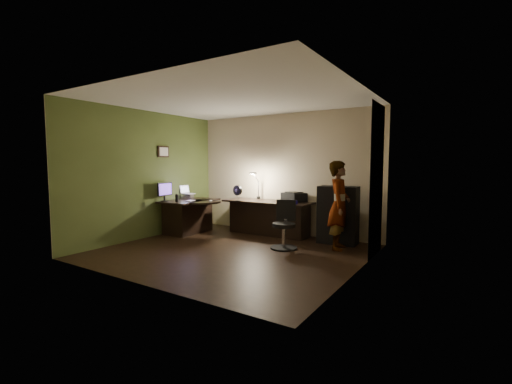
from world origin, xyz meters
The scene contains 27 objects.
floor centered at (0.00, 0.00, -0.01)m, with size 4.50×4.00×0.01m, color black.
ceiling centered at (0.00, 0.00, 2.71)m, with size 4.50×4.00×0.01m, color silver.
wall_back centered at (0.00, 2.00, 1.35)m, with size 4.50×0.01×2.70m, color tan.
wall_front centered at (0.00, -2.00, 1.35)m, with size 4.50×0.01×2.70m, color tan.
wall_left centered at (-2.25, 0.00, 1.35)m, with size 0.01×4.00×2.70m, color tan.
wall_right centered at (2.25, 0.00, 1.35)m, with size 0.01×4.00×2.70m, color tan.
green_wall_overlay centered at (-2.24, 0.00, 1.35)m, with size 0.00×4.00×2.70m, color #475826.
arched_doorway centered at (2.24, 1.15, 1.30)m, with size 0.01×0.90×2.60m, color black.
french_door centered at (2.24, -0.55, 1.05)m, with size 0.02×0.92×2.10m, color white.
framed_picture centered at (-2.22, 0.45, 1.85)m, with size 0.04×0.30×0.25m, color black.
desk_left centered at (-1.83, 0.84, 0.38)m, with size 0.81×1.31×0.76m, color black.
desk_right centered at (-0.21, 1.61, 0.38)m, with size 2.02×0.71×0.76m, color black.
cabinet centered at (1.40, 1.64, 0.57)m, with size 0.76×0.38×1.14m, color black.
laptop_stand centered at (-2.11, 1.08, 0.81)m, with size 0.25×0.21×0.10m, color silver.
laptop centered at (-2.07, 1.08, 0.96)m, with size 0.29×0.27×0.20m, color silver.
monitor centered at (-2.09, 0.34, 0.91)m, with size 0.09×0.45×0.30m, color black.
mouse centered at (-1.20, 0.85, 0.77)m, with size 0.06×0.09×0.03m, color silver.
phone centered at (-1.22, 1.03, 0.76)m, with size 0.07×0.14×0.01m, color black.
pen centered at (-1.34, 0.46, 0.76)m, with size 0.01×0.14×0.01m, color black.
speaker centered at (-1.75, 0.37, 0.84)m, with size 0.07×0.07×0.17m, color black.
notepad centered at (-1.65, 0.68, 0.76)m, with size 0.14×0.20×0.01m, color silver.
desk_fan centered at (-0.73, 1.21, 0.94)m, with size 0.22×0.12×0.35m, color black.
headphones centered at (0.53, 1.38, 0.81)m, with size 0.20×0.08×0.10m, color #11088E.
printer centered at (0.35, 1.80, 0.87)m, with size 0.48×0.37×0.21m, color black.
desk_lamp centered at (-0.58, 1.83, 1.10)m, with size 0.16×0.30×0.67m, color black.
office_chair centered at (0.70, 0.69, 0.45)m, with size 0.50×0.50×0.90m, color black.
person centered at (1.56, 1.22, 0.82)m, with size 0.59×0.39×1.64m, color #D8A88C.
Camera 1 is at (3.64, -4.88, 1.60)m, focal length 24.00 mm.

